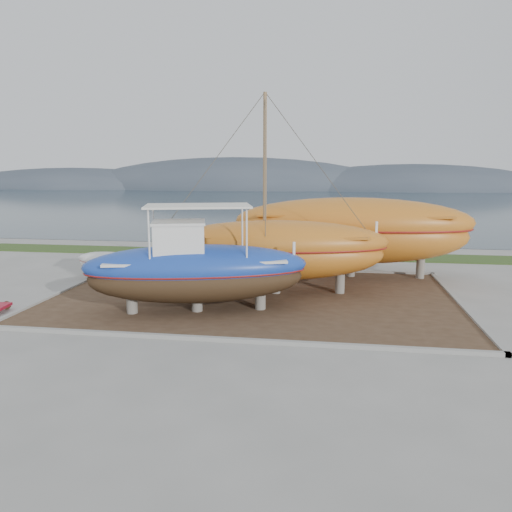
% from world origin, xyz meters
% --- Properties ---
extents(ground, '(140.00, 140.00, 0.00)m').
position_xyz_m(ground, '(0.00, 0.00, 0.00)').
color(ground, gray).
rests_on(ground, ground).
extents(dirt_patch, '(18.00, 12.00, 0.06)m').
position_xyz_m(dirt_patch, '(0.00, 4.00, 0.03)').
color(dirt_patch, '#422D1E').
rests_on(dirt_patch, ground).
extents(curb_frame, '(18.60, 12.60, 0.15)m').
position_xyz_m(curb_frame, '(0.00, 4.00, 0.07)').
color(curb_frame, gray).
rests_on(curb_frame, ground).
extents(grass_strip, '(44.00, 3.00, 0.08)m').
position_xyz_m(grass_strip, '(0.00, 15.50, 0.04)').
color(grass_strip, '#284219').
rests_on(grass_strip, ground).
extents(sea, '(260.00, 100.00, 0.04)m').
position_xyz_m(sea, '(0.00, 70.00, 0.00)').
color(sea, '#1D2F3A').
rests_on(sea, ground).
extents(mountain_ridge, '(200.00, 36.00, 20.00)m').
position_xyz_m(mountain_ridge, '(0.00, 125.00, 0.00)').
color(mountain_ridge, '#333D49').
rests_on(mountain_ridge, ground).
extents(blue_caique, '(9.52, 5.13, 4.37)m').
position_xyz_m(blue_caique, '(-1.89, 1.21, 2.25)').
color(blue_caique, '#1B40A8').
rests_on(blue_caique, dirt_patch).
extents(white_dinghy, '(4.85, 2.95, 1.37)m').
position_xyz_m(white_dinghy, '(-7.95, 6.49, 0.74)').
color(white_dinghy, white).
rests_on(white_dinghy, dirt_patch).
extents(orange_sailboat, '(10.84, 4.69, 9.12)m').
position_xyz_m(orange_sailboat, '(0.97, 4.68, 4.62)').
color(orange_sailboat, '#B6661C').
rests_on(orange_sailboat, dirt_patch).
extents(orange_bare_hull, '(12.75, 4.09, 4.15)m').
position_xyz_m(orange_bare_hull, '(4.59, 8.98, 2.14)').
color(orange_bare_hull, '#B6661C').
rests_on(orange_bare_hull, dirt_patch).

